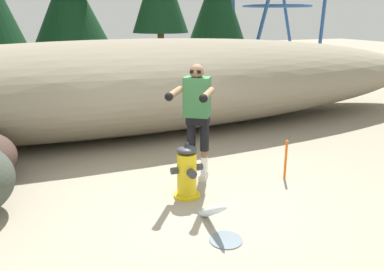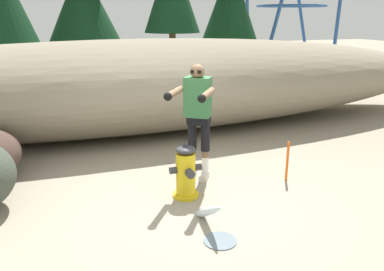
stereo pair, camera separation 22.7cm
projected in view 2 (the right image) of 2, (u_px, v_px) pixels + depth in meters
name	position (u px, v px, depth m)	size (l,w,h in m)	color
ground_plane	(194.00, 199.00, 5.20)	(56.00, 56.00, 0.04)	gray
dirt_embankment	(138.00, 86.00, 8.02)	(15.08, 3.20, 1.88)	gray
fire_hydrant	(186.00, 172.00, 5.13)	(0.44, 0.39, 0.77)	gold
hydrant_water_jet	(206.00, 216.00, 4.56)	(0.36, 1.19, 0.69)	silver
utility_worker	(198.00, 108.00, 5.48)	(0.88, 1.01, 1.70)	beige
survey_stake	(287.00, 161.00, 5.66)	(0.04, 0.04, 0.60)	#E55914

